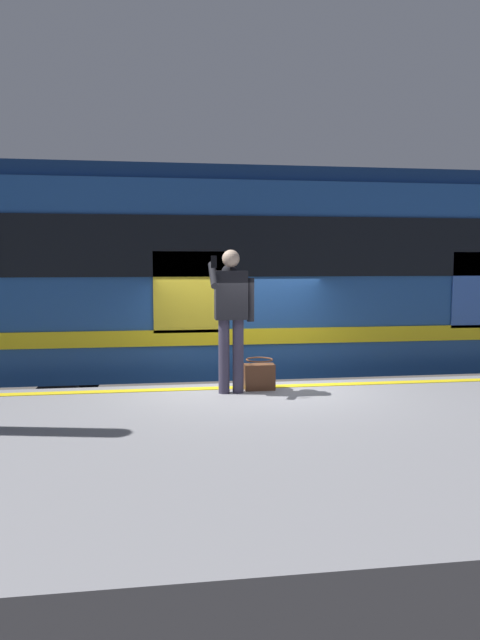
% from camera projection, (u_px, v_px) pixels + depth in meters
% --- Properties ---
extents(ground_plane, '(24.95, 24.95, 0.00)m').
position_uv_depth(ground_plane, '(248.00, 460.00, 7.95)').
color(ground_plane, '#4C4742').
extents(platform, '(16.28, 4.82, 1.10)m').
position_uv_depth(platform, '(286.00, 490.00, 5.52)').
color(platform, gray).
rests_on(platform, ground).
extents(safety_line, '(15.95, 0.16, 0.01)m').
position_uv_depth(safety_line, '(251.00, 387.00, 7.54)').
color(safety_line, yellow).
rests_on(safety_line, platform).
extents(track_rail_near, '(21.16, 0.08, 0.16)m').
position_uv_depth(track_rail_near, '(233.00, 423.00, 9.51)').
color(track_rail_near, slate).
rests_on(track_rail_near, ground).
extents(track_rail_far, '(21.16, 0.08, 0.16)m').
position_uv_depth(track_rail_far, '(223.00, 402.00, 10.93)').
color(track_rail_far, slate).
rests_on(track_rail_far, ground).
extents(train_carriage, '(13.40, 2.95, 4.05)m').
position_uv_depth(train_carriage, '(317.00, 273.00, 10.19)').
color(train_carriage, '#1E478C').
rests_on(train_carriage, ground).
extents(passenger, '(0.57, 0.55, 1.81)m').
position_uv_depth(passenger, '(231.00, 309.00, 7.13)').
color(passenger, '#383347').
rests_on(passenger, platform).
extents(handbag, '(0.39, 0.35, 0.40)m').
position_uv_depth(handbag, '(259.00, 375.00, 7.39)').
color(handbag, '#59331E').
rests_on(handbag, platform).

